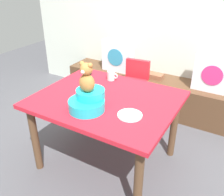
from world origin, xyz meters
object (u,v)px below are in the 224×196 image
pillow_floral_left (118,56)px  pillow_floral_right (213,74)px  book_stack (156,76)px  cell_phone (86,75)px  ketchup_bottle (91,87)px  coffee_mug (111,76)px  dinner_plate_near (130,115)px  highchair (134,84)px  dining_table (107,107)px  infant_seat_teal (88,101)px  teddy_bear (87,78)px

pillow_floral_left → pillow_floral_right: size_ratio=1.00×
book_stack → cell_phone: cell_phone is taller
ketchup_bottle → coffee_mug: bearing=93.2°
pillow_floral_right → dinner_plate_near: pillow_floral_right is taller
pillow_floral_left → highchair: pillow_floral_left is taller
ketchup_bottle → coffee_mug: size_ratio=1.54×
pillow_floral_right → cell_phone: pillow_floral_right is taller
pillow_floral_left → book_stack: size_ratio=2.20×
book_stack → coffee_mug: coffee_mug is taller
coffee_mug → pillow_floral_left: bearing=115.1°
highchair → pillow_floral_left: bearing=137.8°
highchair → ketchup_bottle: 0.92m
dining_table → dinner_plate_near: bearing=-28.0°
dining_table → cell_phone: bearing=144.4°
book_stack → infant_seat_teal: (-0.03, -1.51, 0.32)m
ketchup_bottle → dinner_plate_near: bearing=-16.5°
dining_table → infant_seat_teal: size_ratio=3.79×
infant_seat_teal → cell_phone: bearing=126.8°
teddy_bear → dining_table: bearing=83.7°
infant_seat_teal → cell_phone: size_ratio=2.29×
pillow_floral_left → infant_seat_teal: same height
dining_table → teddy_bear: teddy_bear is taller
pillow_floral_right → ketchup_bottle: bearing=-123.7°
dining_table → ketchup_bottle: (-0.14, -0.03, 0.18)m
pillow_floral_left → book_stack: (0.58, 0.02, -0.19)m
dinner_plate_near → book_stack: bearing=102.5°
teddy_bear → cell_phone: teddy_bear is taller
cell_phone → ketchup_bottle: bearing=-56.0°
ketchup_bottle → pillow_floral_left: bearing=108.7°
pillow_floral_left → cell_phone: bearing=-82.3°
book_stack → infant_seat_teal: infant_seat_teal is taller
dinner_plate_near → highchair: bearing=113.7°
book_stack → dinner_plate_near: size_ratio=1.00×
dining_table → coffee_mug: 0.43m
highchair → coffee_mug: (-0.05, -0.46, 0.27)m
dining_table → pillow_floral_left: bearing=114.8°
pillow_floral_right → dining_table: size_ratio=0.35×
pillow_floral_right → teddy_bear: teddy_bear is taller
pillow_floral_left → coffee_mug: size_ratio=3.67×
pillow_floral_left → book_stack: bearing=2.1°
highchair → book_stack: bearing=74.4°
infant_seat_teal → cell_phone: infant_seat_teal is taller
ketchup_bottle → pillow_floral_right: bearing=56.3°
book_stack → cell_phone: 1.08m
pillow_floral_right → coffee_mug: (-0.87, -0.88, 0.11)m
pillow_floral_right → dinner_plate_near: bearing=-105.3°
teddy_bear → ketchup_bottle: size_ratio=1.35×
highchair → dinner_plate_near: bearing=-66.3°
book_stack → dining_table: (-0.00, -1.27, 0.15)m
dinner_plate_near → ketchup_bottle: bearing=163.5°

